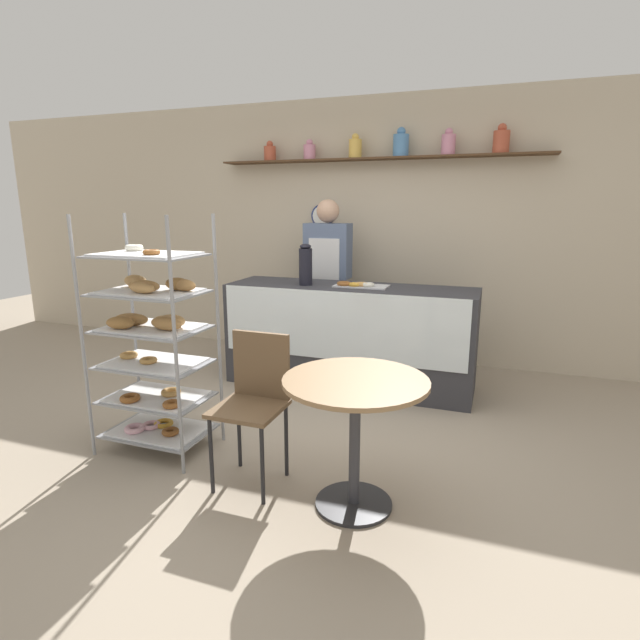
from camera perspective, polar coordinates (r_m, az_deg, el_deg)
The scene contains 9 objects.
ground_plane at distance 3.62m, azimuth -2.35°, elevation -13.63°, with size 14.00×14.00×0.00m, color gray.
back_wall at distance 5.36m, azimuth 6.62°, elevation 10.18°, with size 10.00×0.30×2.70m.
display_counter at distance 4.53m, azimuth 3.37°, elevation -1.86°, with size 2.22×0.64×0.92m.
pastry_rack at distance 3.43m, azimuth -18.52°, elevation -2.10°, with size 0.72×0.50×1.57m.
person_worker at distance 5.07m, azimuth 0.88°, elevation 5.04°, with size 0.45×0.23×1.68m.
cafe_table at distance 2.69m, azimuth 4.04°, elevation -10.31°, with size 0.77×0.77×0.74m.
cafe_chair at distance 2.98m, azimuth -7.44°, elevation -8.13°, with size 0.38×0.38×0.89m.
coffee_carafe at distance 4.48m, azimuth -1.66°, elevation 6.31°, with size 0.12×0.12×0.37m.
donut_tray_counter at distance 4.40m, azimuth 4.44°, elevation 4.01°, with size 0.47×0.24×0.05m.
Camera 1 is at (1.23, -2.99, 1.62)m, focal length 28.00 mm.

